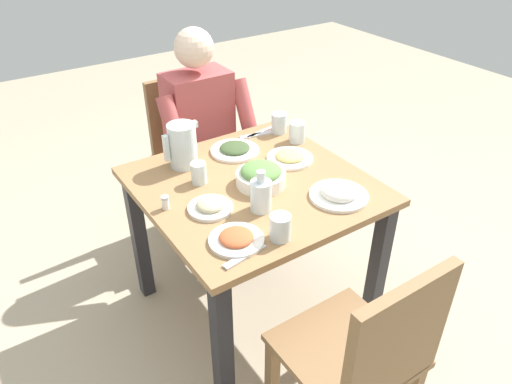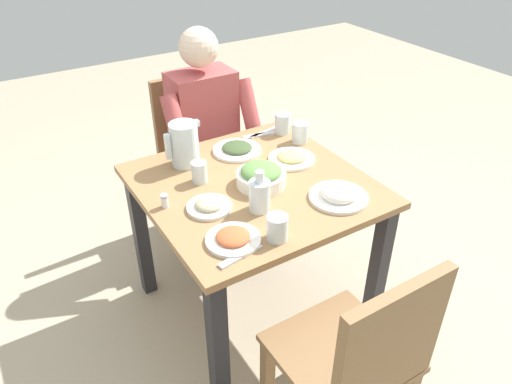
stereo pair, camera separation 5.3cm
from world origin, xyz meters
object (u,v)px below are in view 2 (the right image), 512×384
(water_glass_by_pitcher, at_px, (300,133))
(oil_carafe, at_px, (259,197))
(water_glass_far_right, at_px, (282,123))
(plate_yoghurt, at_px, (339,194))
(water_glass_near_right, at_px, (277,228))
(salt_shaker, at_px, (165,201))
(plate_fries, at_px, (292,158))
(plate_rice_curry, at_px, (233,238))
(chair_far, at_px, (359,360))
(salad_bowl, at_px, (261,176))
(chair_near, at_px, (196,148))
(diner_near, at_px, (212,138))
(plate_dolmas, at_px, (237,149))
(dining_table, at_px, (254,207))
(water_pitcher, at_px, (184,144))
(plate_beans, at_px, (209,205))
(water_glass_near_left, at_px, (199,172))

(water_glass_by_pitcher, relative_size, oil_carafe, 0.58)
(water_glass_far_right, bearing_deg, plate_yoghurt, 76.53)
(water_glass_near_right, relative_size, salt_shaker, 1.72)
(plate_fries, relative_size, salt_shaker, 3.76)
(plate_rice_curry, distance_m, plate_yoghurt, 0.47)
(chair_far, distance_m, salad_bowl, 0.79)
(water_glass_far_right, relative_size, salt_shaker, 1.78)
(chair_near, height_order, plate_fries, chair_near)
(plate_rice_curry, xyz_separation_m, plate_fries, (-0.49, -0.36, 0.00))
(diner_near, xyz_separation_m, oil_carafe, (0.18, 0.73, 0.12))
(plate_dolmas, bearing_deg, water_glass_by_pitcher, 166.86)
(plate_fries, bearing_deg, water_glass_near_right, 49.49)
(chair_far, relative_size, salad_bowl, 4.41)
(water_glass_far_right, bearing_deg, plate_rice_curry, 44.54)
(plate_rice_curry, height_order, plate_yoghurt, plate_yoghurt)
(dining_table, height_order, oil_carafe, oil_carafe)
(plate_yoghurt, height_order, salt_shaker, plate_yoghurt)
(diner_near, height_order, plate_dolmas, diner_near)
(plate_yoghurt, bearing_deg, water_glass_near_right, 13.31)
(water_glass_by_pitcher, xyz_separation_m, oil_carafe, (0.45, 0.37, 0.01))
(water_pitcher, xyz_separation_m, plate_rice_curry, (0.09, 0.57, -0.08))
(chair_near, relative_size, oil_carafe, 5.36)
(dining_table, height_order, water_glass_far_right, water_glass_far_right)
(plate_rice_curry, xyz_separation_m, water_glass_by_pitcher, (-0.63, -0.48, 0.03))
(salad_bowl, xyz_separation_m, plate_beans, (0.26, 0.04, -0.03))
(chair_near, xyz_separation_m, water_glass_far_right, (-0.26, 0.45, 0.26))
(oil_carafe, bearing_deg, dining_table, -114.77)
(plate_fries, bearing_deg, water_glass_by_pitcher, -136.97)
(salad_bowl, relative_size, plate_yoghurt, 0.87)
(plate_rice_curry, height_order, plate_fries, plate_fries)
(salad_bowl, bearing_deg, dining_table, -55.61)
(water_pitcher, xyz_separation_m, plate_beans, (0.07, 0.35, -0.08))
(water_pitcher, bearing_deg, plate_beans, 79.08)
(water_pitcher, bearing_deg, plate_rice_curry, 81.24)
(water_glass_far_right, bearing_deg, plate_fries, 64.23)
(plate_fries, xyz_separation_m, oil_carafe, (0.32, 0.24, 0.04))
(water_pitcher, relative_size, water_glass_near_left, 2.15)
(diner_near, distance_m, water_glass_far_right, 0.37)
(dining_table, distance_m, plate_beans, 0.28)
(water_glass_by_pitcher, height_order, water_glass_near_right, water_glass_by_pitcher)
(dining_table, height_order, salad_bowl, salad_bowl)
(dining_table, bearing_deg, water_glass_near_right, 70.96)
(diner_near, height_order, plate_rice_curry, diner_near)
(chair_near, bearing_deg, plate_beans, 68.13)
(plate_dolmas, bearing_deg, plate_beans, 47.02)
(water_pitcher, height_order, salad_bowl, water_pitcher)
(plate_fries, bearing_deg, water_glass_near_left, -7.33)
(diner_near, height_order, oil_carafe, diner_near)
(chair_near, xyz_separation_m, plate_fries, (-0.14, 0.70, 0.23))
(water_glass_far_right, bearing_deg, water_glass_by_pitcher, 96.63)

